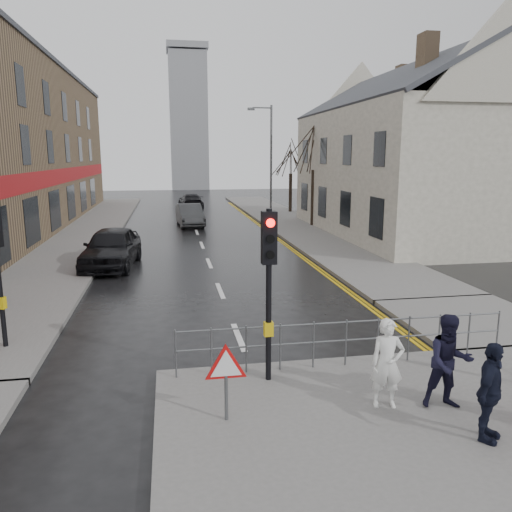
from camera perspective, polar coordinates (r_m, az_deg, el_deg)
name	(u,v)px	position (r m, az deg, el deg)	size (l,w,h in m)	color
ground	(260,391)	(10.08, 0.48, -15.16)	(120.00, 120.00, 0.00)	black
left_pavement	(89,229)	(32.53, -18.51, 2.93)	(4.00, 44.00, 0.14)	#605E5B
right_pavement	(286,220)	(35.11, 3.50, 4.08)	(4.00, 40.00, 0.14)	#605E5B
pavement_bridge_right	(472,320)	(15.06, 23.49, -6.73)	(4.00, 4.20, 0.14)	#605E5B
building_right_cream	(411,151)	(30.13, 17.27, 11.38)	(9.00, 16.40, 10.10)	beige
church_tower	(189,123)	(71.08, -7.71, 14.88)	(5.00, 5.00, 18.00)	gray
traffic_signal_near_left	(269,265)	(9.47, 1.48, -1.09)	(0.28, 0.27, 3.40)	black
guard_railing_front	(346,333)	(10.76, 10.28, -8.61)	(7.14, 0.04, 1.00)	#595B5E
warning_sign	(226,370)	(8.44, -3.45, -12.83)	(0.80, 0.07, 1.35)	#595B5E
street_lamp	(269,153)	(37.61, 1.47, 11.66)	(1.83, 0.25, 8.00)	#595B5E
tree_near	(314,146)	(32.20, 6.65, 12.41)	(2.40, 2.40, 6.58)	black
tree_far	(291,157)	(40.04, 4.01, 11.21)	(2.40, 2.40, 5.64)	black
pedestrian_a	(387,363)	(9.20, 14.76, -11.79)	(0.58, 0.38, 1.60)	white
pedestrian_b	(449,362)	(9.47, 21.21, -11.22)	(0.82, 0.64, 1.69)	black
pedestrian_d	(490,392)	(8.72, 25.16, -13.91)	(0.93, 0.39, 1.59)	black
car_parked	(111,247)	(21.32, -16.19, 0.95)	(1.93, 4.80, 1.64)	black
car_mid	(190,215)	(33.06, -7.57, 4.66)	(1.50, 4.30, 1.42)	#3E4043
car_far	(191,202)	(43.31, -7.46, 6.18)	(1.88, 4.63, 1.34)	black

